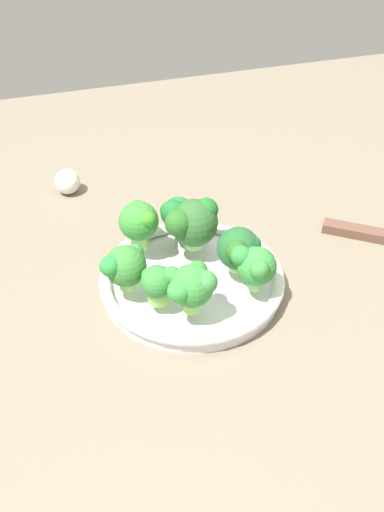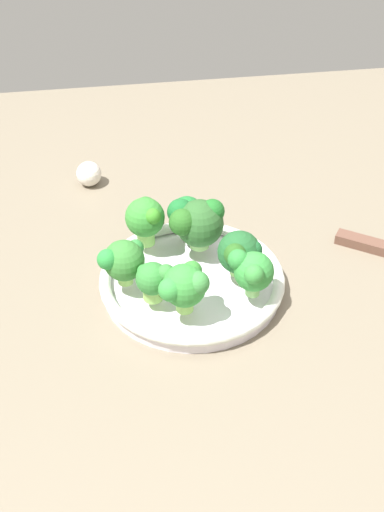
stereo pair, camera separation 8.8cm
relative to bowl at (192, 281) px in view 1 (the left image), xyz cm
name	(u,v)px [view 1 (the left image)]	position (x,y,z in cm)	size (l,w,h in cm)	color
ground_plane	(199,280)	(-1.98, -3.01, -2.72)	(130.00, 130.00, 2.50)	#7A6E5B
bowl	(192,281)	(0.00, 0.00, 0.00)	(25.34, 25.34, 2.87)	white
broccoli_floret_0	(192,286)	(1.97, 6.98, 5.52)	(6.40, 5.54, 6.77)	#91CB59
broccoli_floret_1	(255,266)	(-6.90, 5.35, 5.34)	(5.86, 5.96, 6.56)	#84C368
broccoli_floret_2	(125,266)	(9.15, 0.40, 5.14)	(6.27, 5.49, 6.44)	#99D262
broccoli_floret_3	(178,214)	(-0.65, -9.50, 4.70)	(5.01, 5.18, 5.69)	#92C770
broccoli_floret_4	(159,282)	(5.57, 4.11, 4.57)	(5.06, 4.32, 5.58)	#90C85A
broccoli_floret_5	(139,221)	(5.37, -7.83, 5.76)	(5.59, 6.43, 7.27)	#91D362
broccoli_floret_6	(190,221)	(-1.38, -5.88, 5.71)	(7.98, 6.91, 7.40)	#86BD66
broccoli_floret_7	(239,249)	(-6.23, 1.06, 5.03)	(5.87, 6.47, 6.44)	#90C862
garlic_bulb	(67,182)	(12.99, -29.12, 0.63)	(4.20, 4.20, 4.20)	silver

